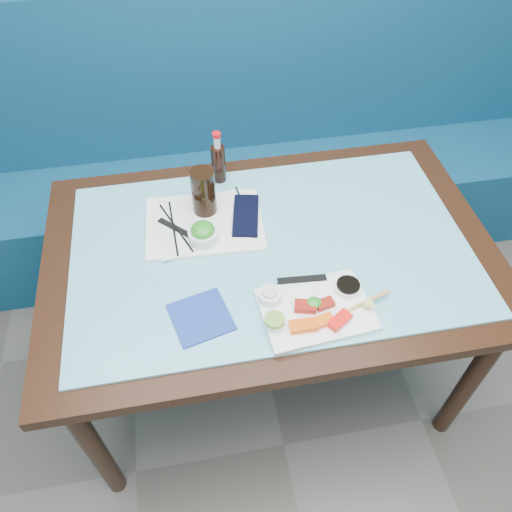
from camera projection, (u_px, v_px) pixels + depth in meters
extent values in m
cube|color=navy|center=(237.00, 205.00, 2.45)|extent=(3.00, 0.55, 0.45)
cube|color=navy|center=(227.00, 94.00, 2.23)|extent=(3.00, 0.12, 0.95)
cube|color=black|center=(270.00, 252.00, 1.57)|extent=(1.40, 0.90, 0.04)
cylinder|color=black|center=(94.00, 448.00, 1.54)|extent=(0.06, 0.06, 0.71)
cylinder|color=black|center=(469.00, 382.00, 1.68)|extent=(0.06, 0.06, 0.71)
cylinder|color=black|center=(100.00, 267.00, 2.02)|extent=(0.06, 0.06, 0.71)
cylinder|color=black|center=(392.00, 228.00, 2.16)|extent=(0.06, 0.06, 0.71)
cube|color=#67B8CE|center=(271.00, 247.00, 1.55)|extent=(1.22, 0.76, 0.01)
cube|color=white|center=(316.00, 310.00, 1.38)|extent=(0.32, 0.24, 0.02)
cube|color=#FF4D0A|center=(304.00, 326.00, 1.33)|extent=(0.08, 0.04, 0.02)
cube|color=#FF5A0A|center=(321.00, 322.00, 1.34)|extent=(0.07, 0.05, 0.02)
cube|color=#FF120A|center=(340.00, 320.00, 1.34)|extent=(0.08, 0.07, 0.02)
cube|color=maroon|center=(305.00, 306.00, 1.37)|extent=(0.07, 0.05, 0.02)
cube|color=maroon|center=(325.00, 304.00, 1.37)|extent=(0.06, 0.04, 0.02)
ellipsoid|color=#208D21|center=(314.00, 303.00, 1.37)|extent=(0.06, 0.05, 0.02)
cylinder|color=white|center=(274.00, 323.00, 1.33)|extent=(0.07, 0.07, 0.02)
cylinder|color=#70A535|center=(275.00, 320.00, 1.32)|extent=(0.06, 0.06, 0.01)
cylinder|color=white|center=(270.00, 296.00, 1.39)|extent=(0.09, 0.09, 0.03)
cylinder|color=beige|center=(270.00, 292.00, 1.37)|extent=(0.04, 0.04, 0.01)
cylinder|color=white|center=(348.00, 287.00, 1.41)|extent=(0.09, 0.09, 0.02)
cylinder|color=black|center=(348.00, 285.00, 1.41)|extent=(0.08, 0.08, 0.01)
cone|color=#FDFF78|center=(371.00, 305.00, 1.36)|extent=(0.05, 0.05, 0.04)
cube|color=black|center=(302.00, 279.00, 1.44)|extent=(0.14, 0.03, 0.00)
cylinder|color=tan|center=(356.00, 306.00, 1.37)|extent=(0.21, 0.08, 0.01)
cylinder|color=tan|center=(360.00, 306.00, 1.38)|extent=(0.20, 0.07, 0.01)
cube|color=white|center=(204.00, 224.00, 1.60)|extent=(0.38, 0.29, 0.01)
cube|color=white|center=(204.00, 222.00, 1.60)|extent=(0.36, 0.29, 0.00)
cylinder|color=white|center=(203.00, 235.00, 1.53)|extent=(0.11, 0.11, 0.04)
ellipsoid|color=#26871F|center=(203.00, 230.00, 1.51)|extent=(0.09, 0.09, 0.04)
cylinder|color=black|center=(204.00, 192.00, 1.57)|extent=(0.08, 0.08, 0.16)
cube|color=black|center=(246.00, 215.00, 1.61)|extent=(0.12, 0.20, 0.01)
cylinder|color=silver|center=(239.00, 195.00, 1.68)|extent=(0.02, 0.08, 0.01)
cylinder|color=black|center=(173.00, 228.00, 1.58)|extent=(0.02, 0.24, 0.01)
cylinder|color=black|center=(176.00, 227.00, 1.58)|extent=(0.09, 0.23, 0.01)
cube|color=black|center=(175.00, 228.00, 1.58)|extent=(0.11, 0.11, 0.00)
cylinder|color=black|center=(219.00, 164.00, 1.71)|extent=(0.05, 0.05, 0.14)
cylinder|color=silver|center=(217.00, 142.00, 1.64)|extent=(0.03, 0.03, 0.04)
cylinder|color=red|center=(217.00, 135.00, 1.62)|extent=(0.03, 0.03, 0.01)
cube|color=navy|center=(201.00, 317.00, 1.37)|extent=(0.19, 0.19, 0.01)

